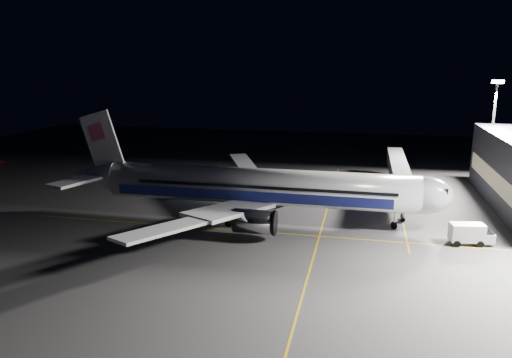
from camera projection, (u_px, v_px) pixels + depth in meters
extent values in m
plane|color=#4C4C4F|center=(259.00, 219.00, 78.34)|extent=(200.00, 200.00, 0.00)
cube|color=gold|center=(323.00, 223.00, 76.24)|extent=(0.25, 80.00, 0.01)
cube|color=gold|center=(250.00, 231.00, 72.64)|extent=(70.00, 0.25, 0.01)
cube|color=gold|center=(400.00, 210.00, 83.22)|extent=(0.25, 40.00, 0.01)
cylinder|color=silver|center=(259.00, 186.00, 77.11)|extent=(48.00, 5.60, 5.60)
ellipsoid|color=silver|center=(421.00, 195.00, 72.08)|extent=(8.96, 5.60, 5.60)
cube|color=black|center=(438.00, 189.00, 71.37)|extent=(2.20, 3.40, 0.90)
cone|color=silver|center=(92.00, 175.00, 83.02)|extent=(9.00, 5.49, 5.49)
cube|color=navy|center=(257.00, 187.00, 80.17)|extent=(42.24, 0.25, 1.50)
cube|color=navy|center=(249.00, 196.00, 74.89)|extent=(42.24, 0.25, 1.50)
cube|color=silver|center=(255.00, 183.00, 85.61)|extent=(11.36, 15.23, 1.53)
cube|color=silver|center=(230.00, 210.00, 70.41)|extent=(11.36, 15.23, 1.53)
cube|color=silver|center=(244.00, 163.00, 98.33)|extent=(8.57, 13.22, 1.31)
cube|color=silver|center=(162.00, 230.00, 59.38)|extent=(8.57, 13.22, 1.31)
cube|color=silver|center=(110.00, 167.00, 87.79)|extent=(6.20, 9.67, 0.45)
cube|color=silver|center=(77.00, 181.00, 77.90)|extent=(6.20, 9.67, 0.45)
cube|color=white|center=(102.00, 141.00, 81.17)|extent=(7.53, 0.40, 10.28)
cube|color=#DC4B90|center=(97.00, 132.00, 81.02)|extent=(3.22, 0.55, 3.22)
cylinder|color=#B7B7BF|center=(277.00, 190.00, 86.05)|extent=(5.60, 3.40, 3.40)
cylinder|color=#B7B7BF|center=(254.00, 222.00, 68.95)|extent=(5.60, 3.40, 3.40)
cylinder|color=#9999A0|center=(394.00, 220.00, 73.75)|extent=(0.26, 0.26, 2.50)
cylinder|color=black|center=(394.00, 225.00, 73.94)|extent=(0.90, 0.70, 0.90)
cylinder|color=#9999A0|center=(247.00, 203.00, 82.76)|extent=(0.26, 0.26, 2.50)
cylinder|color=#9999A0|center=(233.00, 218.00, 74.59)|extent=(0.26, 0.26, 2.50)
cylinder|color=black|center=(247.00, 207.00, 82.93)|extent=(1.10, 1.60, 1.10)
cylinder|color=black|center=(234.00, 223.00, 74.76)|extent=(1.10, 1.60, 1.10)
cube|color=brown|center=(494.00, 180.00, 82.74)|extent=(0.15, 36.00, 3.00)
cube|color=#B2B2B7|center=(399.00, 170.00, 91.71)|extent=(3.00, 33.90, 2.80)
cube|color=#B2B2B7|center=(404.00, 192.00, 76.65)|extent=(3.60, 3.20, 3.40)
cylinder|color=#9999A0|center=(403.00, 211.00, 77.36)|extent=(0.70, 0.70, 3.10)
cylinder|color=black|center=(403.00, 220.00, 76.78)|extent=(0.70, 0.30, 0.70)
cylinder|color=black|center=(402.00, 216.00, 78.49)|extent=(0.70, 0.30, 0.70)
cylinder|color=#59595E|center=(492.00, 135.00, 98.04)|extent=(0.44, 0.44, 20.00)
cube|color=#59595E|center=(498.00, 82.00, 95.66)|extent=(2.40, 0.50, 0.80)
cube|color=white|center=(498.00, 82.00, 95.32)|extent=(2.20, 0.15, 0.60)
cube|color=silver|center=(467.00, 232.00, 67.12)|extent=(4.66, 2.86, 2.40)
cube|color=silver|center=(486.00, 237.00, 67.13)|extent=(2.06, 2.33, 1.31)
cube|color=black|center=(487.00, 234.00, 67.01)|extent=(1.59, 2.04, 0.55)
cylinder|color=black|center=(474.00, 238.00, 68.44)|extent=(0.91, 0.41, 0.87)
cylinder|color=black|center=(481.00, 244.00, 66.22)|extent=(0.91, 0.41, 0.87)
cylinder|color=black|center=(452.00, 238.00, 68.61)|extent=(0.91, 0.41, 0.87)
cylinder|color=black|center=(457.00, 244.00, 66.38)|extent=(0.91, 0.41, 0.87)
cube|color=black|center=(213.00, 187.00, 95.21)|extent=(2.30, 1.71, 0.95)
cube|color=black|center=(213.00, 184.00, 95.08)|extent=(1.03, 1.03, 0.52)
sphere|color=#FFF2CC|center=(209.00, 188.00, 94.80)|extent=(0.22, 0.22, 0.22)
sphere|color=#FFF2CC|center=(213.00, 188.00, 94.45)|extent=(0.22, 0.22, 0.22)
cylinder|color=black|center=(219.00, 189.00, 95.63)|extent=(0.55, 0.30, 0.52)
cylinder|color=black|center=(215.00, 191.00, 94.34)|extent=(0.55, 0.30, 0.52)
cylinder|color=black|center=(212.00, 188.00, 96.27)|extent=(0.55, 0.30, 0.52)
cylinder|color=black|center=(208.00, 190.00, 94.98)|extent=(0.55, 0.30, 0.52)
cone|color=#E44D09|center=(276.00, 211.00, 81.65)|extent=(0.37, 0.37, 0.55)
cone|color=#E44D09|center=(306.00, 199.00, 88.38)|extent=(0.39, 0.39, 0.59)
cone|color=#E44D09|center=(246.00, 193.00, 92.70)|extent=(0.42, 0.42, 0.63)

